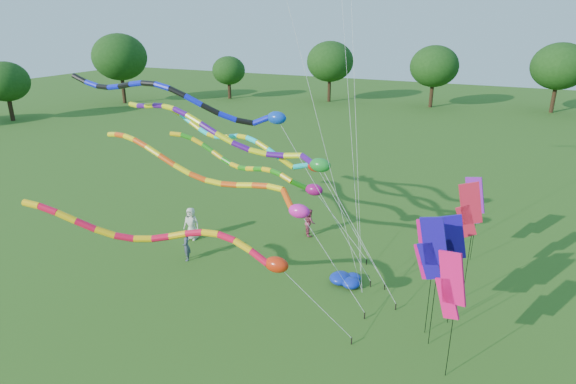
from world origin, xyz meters
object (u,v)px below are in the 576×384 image
at_px(tube_kite_orange, 219,178).
at_px(person_c, 310,222).
at_px(blue_nylon_heap, 338,279).
at_px(tube_kite_red, 187,242).
at_px(person_a, 191,224).
at_px(person_b, 187,246).

xyz_separation_m(tube_kite_orange, person_c, (2.31, 5.40, -3.96)).
bearing_deg(blue_nylon_heap, tube_kite_red, -128.88).
distance_m(tube_kite_orange, person_a, 5.57).
bearing_deg(tube_kite_red, blue_nylon_heap, 37.80).
distance_m(person_a, person_c, 6.58).
bearing_deg(person_a, person_b, -69.48).
bearing_deg(person_b, person_c, 104.36).
bearing_deg(blue_nylon_heap, person_b, -172.88).
bearing_deg(tube_kite_orange, person_a, 156.35).
height_order(tube_kite_red, tube_kite_orange, tube_kite_orange).
bearing_deg(person_b, tube_kite_orange, 53.58).
bearing_deg(blue_nylon_heap, person_c, 126.53).
height_order(person_a, person_b, person_a).
relative_size(tube_kite_red, tube_kite_orange, 0.82).
bearing_deg(blue_nylon_heap, person_a, 172.60).
distance_m(tube_kite_orange, person_b, 4.54).
relative_size(tube_kite_orange, person_b, 9.46).
distance_m(tube_kite_orange, person_c, 7.08).
xyz_separation_m(tube_kite_red, person_b, (-3.47, 4.37, -2.89)).
height_order(tube_kite_red, blue_nylon_heap, tube_kite_red).
distance_m(blue_nylon_heap, person_a, 9.09).
relative_size(tube_kite_red, person_a, 6.51).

